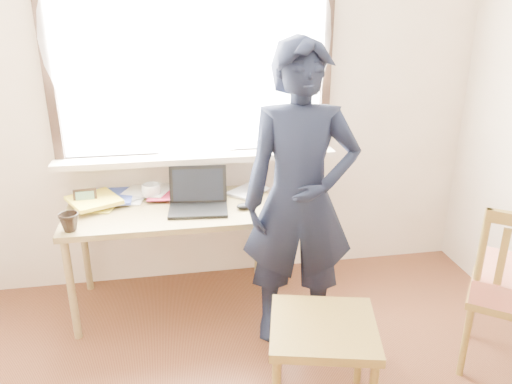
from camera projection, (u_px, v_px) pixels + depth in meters
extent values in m
cube|color=beige|center=(225.00, 98.00, 3.31)|extent=(3.50, 0.02, 2.60)
cube|color=white|center=(192.00, 52.00, 3.15)|extent=(1.70, 0.01, 1.30)
cube|color=black|center=(197.00, 156.00, 3.38)|extent=(1.82, 0.06, 0.06)
cube|color=black|center=(45.00, 55.00, 3.00)|extent=(0.06, 0.06, 1.30)
cube|color=black|center=(327.00, 50.00, 3.28)|extent=(0.06, 0.06, 1.30)
cube|color=beige|center=(198.00, 157.00, 3.32)|extent=(1.85, 0.20, 0.04)
cube|color=white|center=(192.00, 36.00, 3.05)|extent=(1.95, 0.02, 1.65)
cube|color=olive|center=(171.00, 210.00, 3.13)|extent=(1.29, 0.65, 0.04)
cylinder|color=olive|center=(72.00, 291.00, 2.90)|extent=(0.05, 0.05, 0.66)
cylinder|color=olive|center=(85.00, 247.00, 3.41)|extent=(0.05, 0.05, 0.66)
cylinder|color=olive|center=(273.00, 272.00, 3.10)|extent=(0.05, 0.05, 0.66)
cylinder|color=olive|center=(258.00, 234.00, 3.61)|extent=(0.05, 0.05, 0.66)
cube|color=black|center=(198.00, 209.00, 3.07)|extent=(0.38, 0.28, 0.02)
cube|color=black|center=(198.00, 185.00, 3.15)|extent=(0.36, 0.11, 0.24)
cube|color=black|center=(198.00, 185.00, 3.15)|extent=(0.32, 0.08, 0.19)
cube|color=black|center=(198.00, 210.00, 3.06)|extent=(0.33, 0.18, 0.00)
imported|color=white|center=(151.00, 191.00, 3.25)|extent=(0.18, 0.18, 0.10)
imported|color=black|center=(69.00, 222.00, 2.79)|extent=(0.13, 0.13, 0.10)
ellipsoid|color=black|center=(244.00, 206.00, 3.10)|extent=(0.10, 0.07, 0.04)
cube|color=white|center=(128.00, 199.00, 3.25)|extent=(0.27, 0.27, 0.01)
cube|color=white|center=(169.00, 200.00, 3.22)|extent=(0.28, 0.26, 0.01)
cube|color=maroon|center=(177.00, 201.00, 3.18)|extent=(0.24, 0.27, 0.02)
cube|color=white|center=(178.00, 199.00, 3.22)|extent=(0.36, 0.32, 0.01)
cube|color=white|center=(162.00, 188.00, 3.37)|extent=(0.32, 0.34, 0.02)
cube|color=white|center=(151.00, 196.00, 3.23)|extent=(0.28, 0.30, 0.02)
cube|color=white|center=(116.00, 198.00, 3.18)|extent=(0.32, 0.27, 0.02)
cube|color=#384BB7|center=(145.00, 198.00, 3.18)|extent=(0.22, 0.29, 0.01)
cube|color=maroon|center=(151.00, 193.00, 3.27)|extent=(0.28, 0.31, 0.01)
imported|color=white|center=(118.00, 197.00, 3.26)|extent=(0.30, 0.33, 0.03)
imported|color=white|center=(237.00, 188.00, 3.41)|extent=(0.32, 0.32, 0.02)
cube|color=black|center=(85.00, 199.00, 3.11)|extent=(0.14, 0.02, 0.11)
cube|color=#3D652D|center=(85.00, 199.00, 3.11)|extent=(0.11, 0.01, 0.08)
cube|color=olive|center=(323.00, 328.00, 2.32)|extent=(0.59, 0.57, 0.04)
cylinder|color=olive|center=(278.00, 343.00, 2.61)|extent=(0.04, 0.04, 0.46)
cylinder|color=olive|center=(360.00, 346.00, 2.59)|extent=(0.04, 0.04, 0.46)
cylinder|color=olive|center=(472.00, 306.00, 2.96)|extent=(0.04, 0.04, 0.43)
cylinder|color=olive|center=(465.00, 342.00, 2.65)|extent=(0.04, 0.04, 0.43)
cylinder|color=olive|center=(481.00, 257.00, 2.45)|extent=(0.04, 0.04, 0.52)
cube|color=olive|center=(500.00, 267.00, 2.42)|extent=(0.04, 0.04, 0.41)
imported|color=black|center=(300.00, 200.00, 2.76)|extent=(0.70, 0.51, 1.75)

